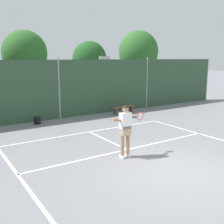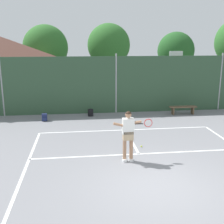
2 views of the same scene
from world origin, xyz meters
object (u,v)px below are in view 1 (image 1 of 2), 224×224
tennis_player (126,127)px  backpack_black (37,121)px  basketball_hoop (105,74)px  courtside_bench (123,108)px  tennis_ball (122,143)px

tennis_player → backpack_black: bearing=99.2°
backpack_black → tennis_player: bearing=-80.8°
basketball_hoop → courtside_bench: bearing=-98.2°
backpack_black → tennis_ball: bearing=-70.6°
backpack_black → courtside_bench: 5.42m
backpack_black → courtside_bench: (5.41, -0.25, 0.17)m
tennis_ball → basketball_hoop: bearing=62.8°
tennis_player → tennis_ball: tennis_player is taller
backpack_black → courtside_bench: courtside_bench is taller
tennis_player → courtside_bench: (4.37, 6.20, -0.75)m
tennis_ball → backpack_black: bearing=109.4°
basketball_hoop → tennis_ball: 9.06m
courtside_bench → tennis_ball: bearing=-126.2°
basketball_hoop → backpack_black: 6.74m
tennis_player → tennis_ball: size_ratio=28.10×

